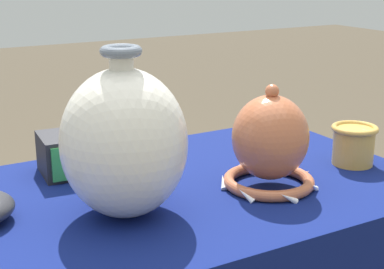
{
  "coord_description": "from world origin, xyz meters",
  "views": [
    {
      "loc": [
        -0.51,
        -0.95,
        1.13
      ],
      "look_at": [
        0.01,
        -0.04,
        0.81
      ],
      "focal_mm": 55.0,
      "sensor_mm": 36.0,
      "label": 1
    }
  ],
  "objects_px": {
    "vase_tall_bulbous": "(124,142)",
    "mosaic_tile_box": "(78,153)",
    "vase_dome_bell": "(270,145)",
    "cup_wide_ochre": "(354,143)"
  },
  "relations": [
    {
      "from": "vase_dome_bell",
      "to": "cup_wide_ochre",
      "type": "relative_size",
      "value": 2.08
    },
    {
      "from": "vase_dome_bell",
      "to": "mosaic_tile_box",
      "type": "height_order",
      "value": "vase_dome_bell"
    },
    {
      "from": "vase_tall_bulbous",
      "to": "vase_dome_bell",
      "type": "xyz_separation_m",
      "value": [
        0.29,
        -0.02,
        -0.05
      ]
    },
    {
      "from": "vase_tall_bulbous",
      "to": "mosaic_tile_box",
      "type": "xyz_separation_m",
      "value": [
        -0.0,
        0.25,
        -0.09
      ]
    },
    {
      "from": "vase_tall_bulbous",
      "to": "cup_wide_ochre",
      "type": "distance_m",
      "value": 0.54
    },
    {
      "from": "vase_dome_bell",
      "to": "mosaic_tile_box",
      "type": "xyz_separation_m",
      "value": [
        -0.29,
        0.26,
        -0.04
      ]
    },
    {
      "from": "vase_tall_bulbous",
      "to": "vase_dome_bell",
      "type": "distance_m",
      "value": 0.3
    },
    {
      "from": "mosaic_tile_box",
      "to": "cup_wide_ochre",
      "type": "distance_m",
      "value": 0.59
    },
    {
      "from": "vase_tall_bulbous",
      "to": "mosaic_tile_box",
      "type": "height_order",
      "value": "vase_tall_bulbous"
    },
    {
      "from": "vase_dome_bell",
      "to": "mosaic_tile_box",
      "type": "bearing_deg",
      "value": 138.07
    }
  ]
}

